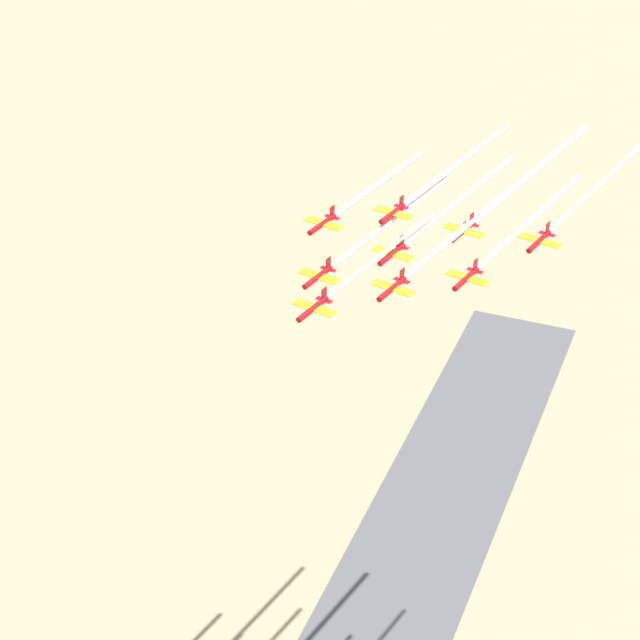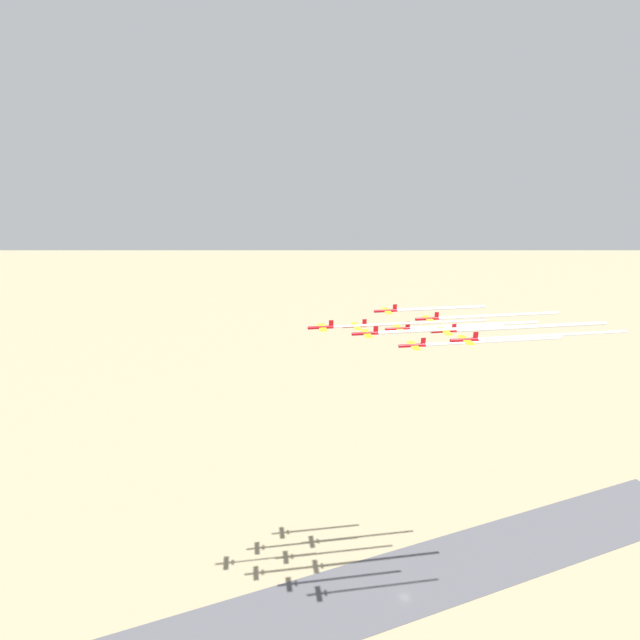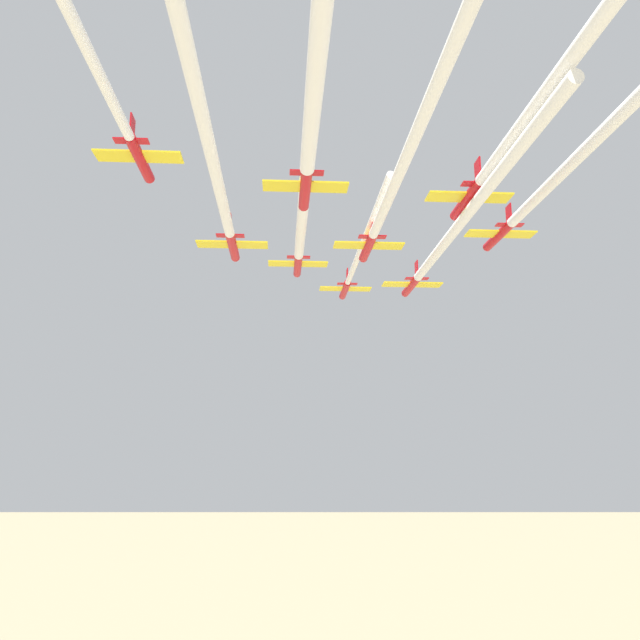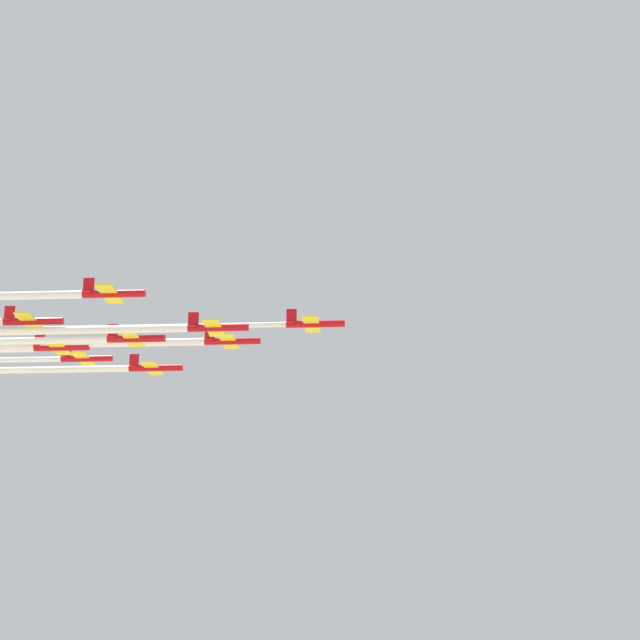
# 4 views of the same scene
# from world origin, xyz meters

# --- Properties ---
(jet_0) EXTENTS (8.31, 8.56, 2.88)m
(jet_0) POSITION_xyz_m (-11.57, 33.26, 120.90)
(jet_0) COLOR #B20C14
(jet_1) EXTENTS (8.31, 8.56, 2.88)m
(jet_1) POSITION_xyz_m (-14.88, 18.33, 120.80)
(jet_1) COLOR #B20C14
(jet_2) EXTENTS (8.31, 8.56, 2.88)m
(jet_2) POSITION_xyz_m (-0.12, 23.11, 118.16)
(jet_2) COLOR #B20C14
(jet_3) EXTENTS (8.31, 8.56, 2.88)m
(jet_3) POSITION_xyz_m (-18.20, 3.39, 118.89)
(jet_3) COLOR #B20C14
(jet_4) EXTENTS (8.31, 8.56, 2.88)m
(jet_4) POSITION_xyz_m (-3.44, 8.17, 119.10)
(jet_4) COLOR #B20C14
(jet_5) EXTENTS (8.31, 8.56, 2.88)m
(jet_5) POSITION_xyz_m (11.32, 12.95, 120.83)
(jet_5) COLOR #B20C14
(jet_6) EXTENTS (8.31, 8.56, 2.88)m
(jet_6) POSITION_xyz_m (-21.52, -11.54, 122.84)
(jet_6) COLOR #B20C14
(jet_7) EXTENTS (8.31, 8.56, 2.88)m
(jet_7) POSITION_xyz_m (-6.76, -6.76, 120.26)
(jet_7) COLOR #B20C14
(jet_8) EXTENTS (8.31, 8.56, 2.88)m
(jet_8) POSITION_xyz_m (8.00, -1.99, 119.61)
(jet_8) COLOR #B20C14
(smoke_trail_0) EXTENTS (12.28, 35.96, 0.76)m
(smoke_trail_0) POSITION_xyz_m (-4.57, 11.65, 120.85)
(smoke_trail_0) COLOR white
(smoke_trail_1) EXTENTS (14.29, 41.08, 1.16)m
(smoke_trail_1) POSITION_xyz_m (-7.08, -5.78, 120.75)
(smoke_trail_1) COLOR white
(smoke_trail_2) EXTENTS (14.68, 42.55, 1.07)m
(smoke_trail_2) POSITION_xyz_m (7.92, -1.76, 118.12)
(smoke_trail_2) COLOR white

